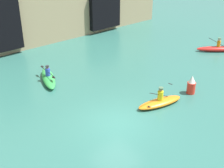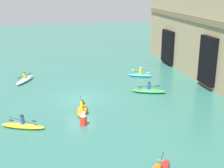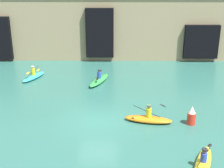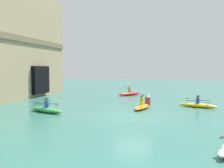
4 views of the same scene
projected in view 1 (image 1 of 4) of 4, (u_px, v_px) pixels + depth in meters
The scene contains 5 objects.
ground_plane at pixel (117, 123), 16.77m from camera, with size 120.00×120.00×0.00m, color #2D665B.
kayak_green at pixel (48, 78), 21.21m from camera, with size 1.97×3.42×1.12m.
kayak_orange at pixel (160, 102), 18.32m from camera, with size 3.06×1.39×1.24m.
kayak_red at pixel (218, 48), 26.21m from camera, with size 3.20×2.80×1.26m.
marker_buoy at pixel (191, 85), 19.50m from camera, with size 0.53×0.53×1.21m.
Camera 1 is at (-9.17, -10.58, 9.47)m, focal length 50.00 mm.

